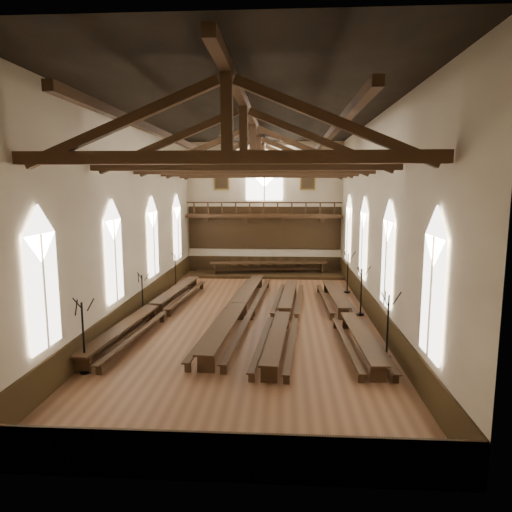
% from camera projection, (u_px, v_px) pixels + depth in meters
% --- Properties ---
extents(ground, '(26.00, 26.00, 0.00)m').
position_uv_depth(ground, '(253.00, 318.00, 23.15)').
color(ground, brown).
rests_on(ground, ground).
extents(room_walls, '(26.00, 26.00, 26.00)m').
position_uv_depth(room_walls, '(253.00, 190.00, 22.18)').
color(room_walls, beige).
rests_on(room_walls, ground).
extents(wainscot_band, '(12.00, 26.00, 1.20)m').
position_uv_depth(wainscot_band, '(253.00, 307.00, 23.06)').
color(wainscot_band, '#32240F').
rests_on(wainscot_band, ground).
extents(side_windows, '(11.85, 19.80, 4.50)m').
position_uv_depth(side_windows, '(253.00, 245.00, 22.59)').
color(side_windows, white).
rests_on(side_windows, room_walls).
extents(end_window, '(2.80, 0.12, 3.80)m').
position_uv_depth(end_window, '(264.00, 179.00, 34.79)').
color(end_window, white).
rests_on(end_window, room_walls).
extents(minstrels_gallery, '(11.80, 1.24, 3.70)m').
position_uv_depth(minstrels_gallery, '(264.00, 222.00, 35.05)').
color(minstrels_gallery, '#3A2112').
rests_on(minstrels_gallery, room_walls).
extents(portraits, '(7.75, 0.09, 1.45)m').
position_uv_depth(portraits, '(264.00, 180.00, 34.80)').
color(portraits, brown).
rests_on(portraits, room_walls).
extents(roof_trusses, '(11.70, 25.70, 2.80)m').
position_uv_depth(roof_trusses, '(253.00, 153.00, 21.91)').
color(roof_trusses, '#3A2112').
rests_on(roof_trusses, room_walls).
extents(refectory_row_a, '(2.13, 14.54, 0.75)m').
position_uv_depth(refectory_row_a, '(154.00, 308.00, 22.99)').
color(refectory_row_a, '#3A2112').
rests_on(refectory_row_a, ground).
extents(refectory_row_b, '(2.14, 14.86, 0.79)m').
position_uv_depth(refectory_row_b, '(240.00, 307.00, 23.20)').
color(refectory_row_b, '#3A2112').
rests_on(refectory_row_b, ground).
extents(refectory_row_c, '(1.95, 14.24, 0.72)m').
position_uv_depth(refectory_row_c, '(284.00, 314.00, 22.11)').
color(refectory_row_c, '#3A2112').
rests_on(refectory_row_c, ground).
extents(refectory_row_d, '(1.65, 14.03, 0.71)m').
position_uv_depth(refectory_row_d, '(346.00, 314.00, 22.11)').
color(refectory_row_d, '#3A2112').
rests_on(refectory_row_d, ground).
extents(dais, '(11.40, 2.91, 0.19)m').
position_uv_depth(dais, '(268.00, 274.00, 34.36)').
color(dais, '#32240F').
rests_on(dais, ground).
extents(high_table, '(8.82, 2.02, 0.82)m').
position_uv_depth(high_table, '(268.00, 264.00, 34.24)').
color(high_table, '#3A2112').
rests_on(high_table, dais).
extents(high_chairs, '(5.89, 0.49, 1.01)m').
position_uv_depth(high_chairs, '(269.00, 264.00, 35.10)').
color(high_chairs, '#3A2112').
rests_on(high_chairs, dais).
extents(candelabrum_left_near, '(0.83, 0.80, 2.76)m').
position_uv_depth(candelabrum_left_near, '(84.00, 351.00, 16.25)').
color(candelabrum_left_near, black).
rests_on(candelabrum_left_near, ground).
extents(candelabrum_left_mid, '(0.68, 0.73, 2.40)m').
position_uv_depth(candelabrum_left_mid, '(143.00, 305.00, 22.99)').
color(candelabrum_left_mid, black).
rests_on(candelabrum_left_mid, ground).
extents(candelabrum_left_far, '(0.65, 0.73, 2.38)m').
position_uv_depth(candelabrum_left_far, '(176.00, 277.00, 29.91)').
color(candelabrum_left_far, black).
rests_on(candelabrum_left_far, ground).
extents(candelabrum_right_near, '(0.80, 0.80, 2.69)m').
position_uv_depth(candelabrum_right_near, '(387.00, 339.00, 17.59)').
color(candelabrum_right_near, black).
rests_on(candelabrum_right_near, ground).
extents(candelabrum_right_mid, '(0.75, 0.79, 2.60)m').
position_uv_depth(candelabrum_right_mid, '(361.00, 300.00, 23.63)').
color(candelabrum_right_mid, black).
rests_on(candelabrum_right_mid, ground).
extents(candelabrum_right_far, '(0.75, 0.80, 2.64)m').
position_uv_depth(candelabrum_right_far, '(347.00, 280.00, 28.63)').
color(candelabrum_right_far, black).
rests_on(candelabrum_right_far, ground).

